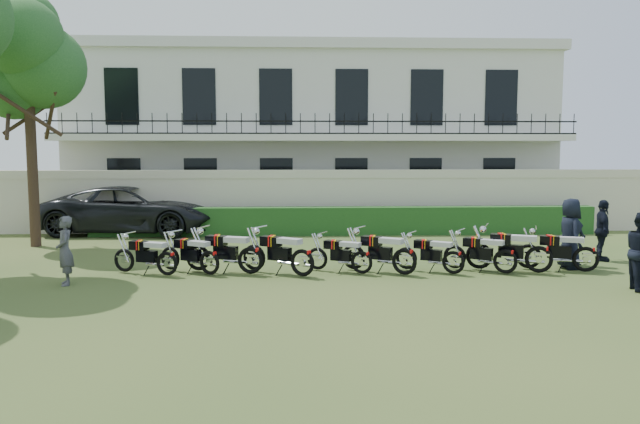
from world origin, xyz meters
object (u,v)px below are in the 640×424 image
object	(u,v)px
tree_west_near	(28,57)
motorcycle_2	(250,254)
motorcycle_1	(210,257)
motorcycle_3	(302,256)
motorcycle_6	(454,257)
inspector	(65,251)
motorcycle_7	(505,255)
motorcycle_9	(586,253)
motorcycle_0	(167,258)
officer_5	(602,230)
motorcycle_4	(362,257)
motorcycle_5	(405,255)
officer_4	(572,234)
suv	(133,210)
officer_3	(570,234)
motorcycle_8	(539,253)

from	to	relation	value
tree_west_near	motorcycle_2	world-z (taller)	tree_west_near
motorcycle_1	motorcycle_3	size ratio (longest dim) A/B	0.90
motorcycle_6	inspector	size ratio (longest dim) A/B	1.00
motorcycle_1	motorcycle_6	size ratio (longest dim) A/B	1.03
motorcycle_7	motorcycle_9	xyz separation A→B (m)	(2.09, 0.13, 0.03)
tree_west_near	motorcycle_0	distance (m)	8.86
motorcycle_7	motorcycle_9	bearing A→B (deg)	-53.34
officer_5	motorcycle_7	bearing A→B (deg)	136.31
motorcycle_0	motorcycle_2	bearing A→B (deg)	-64.40
motorcycle_0	motorcycle_4	size ratio (longest dim) A/B	1.07
tree_west_near	motorcycle_6	world-z (taller)	tree_west_near
motorcycle_1	officer_5	xyz separation A→B (m)	(10.57, 1.56, 0.38)
motorcycle_5	officer_4	size ratio (longest dim) A/B	1.10
suv	officer_3	size ratio (longest dim) A/B	3.41
officer_3	officer_4	size ratio (longest dim) A/B	1.13
motorcycle_5	officer_3	distance (m)	4.52
suv	inspector	bearing A→B (deg)	-170.73
inspector	officer_5	world-z (taller)	officer_5
motorcycle_4	officer_4	bearing A→B (deg)	-51.14
motorcycle_0	motorcycle_8	distance (m)	9.16
motorcycle_1	motorcycle_2	bearing A→B (deg)	-55.15
motorcycle_7	motorcycle_1	bearing A→B (deg)	121.87
motorcycle_2	motorcycle_3	size ratio (longest dim) A/B	1.10
motorcycle_3	inspector	size ratio (longest dim) A/B	1.15
motorcycle_2	officer_4	bearing A→B (deg)	-64.09
motorcycle_1	suv	xyz separation A→B (m)	(-3.80, 7.69, 0.40)
tree_west_near	motorcycle_5	world-z (taller)	tree_west_near
motorcycle_8	officer_5	xyz separation A→B (m)	(2.43, 1.69, 0.31)
motorcycle_6	officer_4	size ratio (longest dim) A/B	0.98
motorcycle_5	motorcycle_9	world-z (taller)	motorcycle_5
motorcycle_3	motorcycle_2	bearing A→B (deg)	106.46
motorcycle_7	motorcycle_5	bearing A→B (deg)	124.42
suv	officer_4	size ratio (longest dim) A/B	3.84
motorcycle_5	officer_4	bearing A→B (deg)	-42.54
tree_west_near	motorcycle_0	size ratio (longest dim) A/B	4.55
tree_west_near	motorcycle_0	xyz separation A→B (m)	(5.06, -4.84, -5.43)
motorcycle_1	motorcycle_4	world-z (taller)	motorcycle_1
tree_west_near	officer_3	bearing A→B (deg)	-15.58
motorcycle_6	officer_5	xyz separation A→B (m)	(4.58, 1.72, 0.40)
suv	officer_5	bearing A→B (deg)	-108.19
tree_west_near	motorcycle_6	size ratio (longest dim) A/B	4.99
motorcycle_1	suv	distance (m)	8.58
motorcycle_1	officer_4	world-z (taller)	officer_4
officer_5	tree_west_near	bearing A→B (deg)	97.65
motorcycle_3	motorcycle_9	size ratio (longest dim) A/B	0.96
motorcycle_8	officer_4	distance (m)	1.86
motorcycle_0	motorcycle_2	xyz separation A→B (m)	(2.01, 0.10, 0.06)
motorcycle_6	officer_3	xyz separation A→B (m)	(3.21, 0.69, 0.46)
motorcycle_3	motorcycle_6	distance (m)	3.73
motorcycle_7	inspector	xyz separation A→B (m)	(-10.43, -0.72, 0.31)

